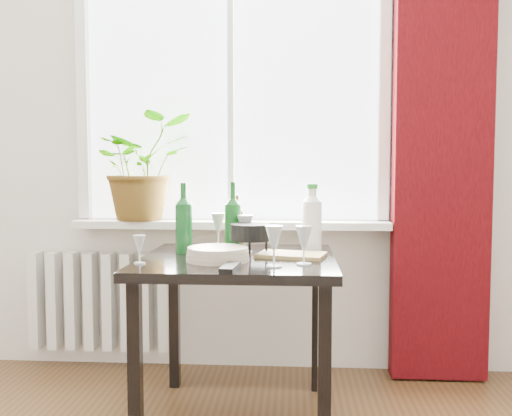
# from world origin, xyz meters

# --- Properties ---
(window) EXTENTS (1.72, 0.08, 1.62)m
(window) POSITION_xyz_m (0.00, 2.22, 1.60)
(window) COLOR white
(window) RESTS_ON ground
(windowsill) EXTENTS (1.72, 0.20, 0.04)m
(windowsill) POSITION_xyz_m (0.00, 2.15, 0.82)
(windowsill) COLOR white
(windowsill) RESTS_ON ground
(curtain) EXTENTS (0.50, 0.12, 2.56)m
(curtain) POSITION_xyz_m (1.12, 2.12, 1.30)
(curtain) COLOR #360408
(curtain) RESTS_ON ground
(radiator) EXTENTS (0.80, 0.10, 0.55)m
(radiator) POSITION_xyz_m (-0.75, 2.18, 0.38)
(radiator) COLOR silver
(radiator) RESTS_ON ground
(table) EXTENTS (0.85, 0.85, 0.74)m
(table) POSITION_xyz_m (0.10, 1.55, 0.65)
(table) COLOR black
(table) RESTS_ON ground
(potted_plant) EXTENTS (0.69, 0.67, 0.59)m
(potted_plant) POSITION_xyz_m (-0.49, 2.17, 1.14)
(potted_plant) COLOR #3C691C
(potted_plant) RESTS_ON windowsill
(wine_bottle_left) EXTENTS (0.10, 0.10, 0.33)m
(wine_bottle_left) POSITION_xyz_m (-0.16, 1.66, 0.91)
(wine_bottle_left) COLOR #0E4818
(wine_bottle_left) RESTS_ON table
(wine_bottle_right) EXTENTS (0.08, 0.08, 0.33)m
(wine_bottle_right) POSITION_xyz_m (0.06, 1.72, 0.91)
(wine_bottle_right) COLOR #0D4814
(wine_bottle_right) RESTS_ON table
(bottle_amber) EXTENTS (0.07, 0.07, 0.27)m
(bottle_amber) POSITION_xyz_m (0.06, 1.84, 0.87)
(bottle_amber) COLOR #70380C
(bottle_amber) RESTS_ON table
(cleaning_bottle) EXTENTS (0.10, 0.10, 0.33)m
(cleaning_bottle) POSITION_xyz_m (0.43, 1.78, 0.90)
(cleaning_bottle) COLOR white
(cleaning_bottle) RESTS_ON table
(wineglass_front_right) EXTENTS (0.09, 0.09, 0.17)m
(wineglass_front_right) POSITION_xyz_m (0.27, 1.30, 0.82)
(wineglass_front_right) COLOR silver
(wineglass_front_right) RESTS_ON table
(wineglass_far_right) EXTENTS (0.08, 0.08, 0.16)m
(wineglass_far_right) POSITION_xyz_m (0.39, 1.36, 0.82)
(wineglass_far_right) COLOR silver
(wineglass_far_right) RESTS_ON table
(wineglass_back_center) EXTENTS (0.09, 0.09, 0.18)m
(wineglass_back_center) POSITION_xyz_m (0.12, 1.69, 0.83)
(wineglass_back_center) COLOR silver
(wineglass_back_center) RESTS_ON table
(wineglass_back_left) EXTENTS (0.09, 0.09, 0.17)m
(wineglass_back_left) POSITION_xyz_m (-0.03, 1.89, 0.83)
(wineglass_back_left) COLOR silver
(wineglass_back_left) RESTS_ON table
(wineglass_front_left) EXTENTS (0.07, 0.07, 0.12)m
(wineglass_front_left) POSITION_xyz_m (-0.28, 1.33, 0.80)
(wineglass_front_left) COLOR silver
(wineglass_front_left) RESTS_ON table
(plate_stack) EXTENTS (0.33, 0.33, 0.06)m
(plate_stack) POSITION_xyz_m (0.03, 1.43, 0.77)
(plate_stack) COLOR beige
(plate_stack) RESTS_ON table
(fondue_pot) EXTENTS (0.22, 0.20, 0.14)m
(fondue_pot) POSITION_xyz_m (0.15, 1.60, 0.81)
(fondue_pot) COLOR black
(fondue_pot) RESTS_ON table
(tv_remote) EXTENTS (0.07, 0.18, 0.02)m
(tv_remote) POSITION_xyz_m (0.10, 1.23, 0.75)
(tv_remote) COLOR black
(tv_remote) RESTS_ON table
(cutting_board) EXTENTS (0.33, 0.25, 0.02)m
(cutting_board) POSITION_xyz_m (0.34, 1.57, 0.75)
(cutting_board) COLOR #9E8347
(cutting_board) RESTS_ON table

